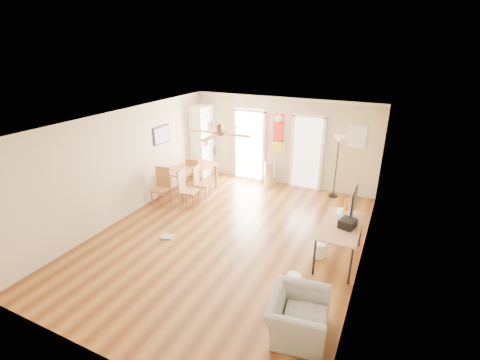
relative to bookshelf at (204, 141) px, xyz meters
The scene contains 30 objects.
floor 4.22m from the bookshelf, 51.94° to the right, with size 7.00×7.00×0.00m, color brown.
ceiling 4.33m from the bookshelf, 51.94° to the right, with size 5.50×7.00×0.00m, color silver, non-canonical shape.
wall_back 2.53m from the bookshelf, ahead, with size 5.50×0.04×2.60m, color beige, non-canonical shape.
wall_front 7.16m from the bookshelf, 69.49° to the right, with size 5.50×0.04×2.60m, color beige, non-canonical shape.
wall_left 3.22m from the bookshelf, 94.34° to the right, with size 0.04×7.00×2.60m, color beige, non-canonical shape.
wall_right 6.16m from the bookshelf, 31.34° to the right, with size 0.04×7.00×2.60m, color beige, non-canonical shape.
crown_molding 4.32m from the bookshelf, 51.94° to the right, with size 5.50×7.00×0.08m, color white, non-canonical shape.
kitchen_doorway 1.49m from the bookshelf, 11.01° to the left, with size 0.90×0.10×2.10m, color white, non-canonical shape.
bathroom_doorway 3.27m from the bookshelf, ahead, with size 0.80×0.10×2.10m, color white, non-canonical shape.
wall_decal 2.44m from the bookshelf, ahead, with size 0.46×0.03×1.10m, color red.
ac_grille 4.60m from the bookshelf, ahead, with size 0.50×0.04×0.60m, color white.
framed_poster 1.91m from the bookshelf, 96.90° to the right, with size 0.04×0.66×0.48m, color black.
ceiling_fan 4.50m from the bookshelf, 54.40° to the right, with size 1.24×1.24×0.20m, color #593819, non-canonical shape.
bookshelf is the anchor object (origin of this frame).
dining_table 1.64m from the bookshelf, 75.86° to the right, with size 0.90×1.49×0.75m, color #AB7537, non-canonical shape.
dining_chair_right_a 2.01m from the bookshelf, 61.42° to the right, with size 0.37×0.37×0.90m, color #975A30, non-canonical shape.
dining_chair_right_b 2.55m from the bookshelf, 68.55° to the right, with size 0.42×0.42×1.02m, color #A67735, non-canonical shape.
dining_chair_near 2.59m from the bookshelf, 86.30° to the right, with size 0.41×0.41×0.99m, color #AB6D37, non-canonical shape.
dining_chair_far 1.35m from the bookshelf, 73.81° to the right, with size 0.38×0.38×0.92m, color #9B6632, non-canonical shape.
trash_can 2.39m from the bookshelf, ahead, with size 0.34×0.34×0.74m, color silver.
torchiere_lamp 4.17m from the bookshelf, ahead, with size 0.33×0.33×1.73m, color black, non-canonical shape.
computer_desk 5.74m from the bookshelf, 31.75° to the right, with size 0.72×1.45×0.77m, color tan, non-canonical shape.
imac 5.61m from the bookshelf, 27.49° to the right, with size 0.09×0.63×0.59m, color black, non-canonical shape.
keyboard 5.32m from the bookshelf, 27.52° to the right, with size 0.11×0.35×0.01m, color white.
printer 5.82m from the bookshelf, 31.51° to the right, with size 0.27×0.31×0.16m, color black.
orange_bottle 5.34m from the bookshelf, 25.73° to the right, with size 0.08×0.08×0.24m, color orange.
wastebasket_a 5.51m from the bookshelf, 34.30° to the right, with size 0.27×0.27×0.31m, color white.
wastebasket_b 6.10m from the bookshelf, 44.34° to the right, with size 0.24×0.24×0.28m, color silver.
floor_cloth 4.16m from the bookshelf, 71.26° to the right, with size 0.26×0.21×0.04m, color gray.
armchair 6.99m from the bookshelf, 47.86° to the right, with size 0.96×0.84×0.62m, color gray.
Camera 1 is at (3.05, -5.80, 4.01)m, focal length 25.57 mm.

